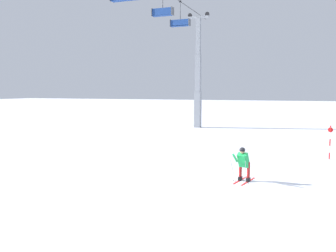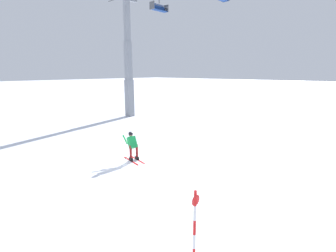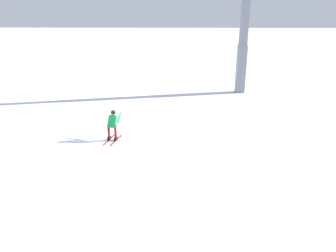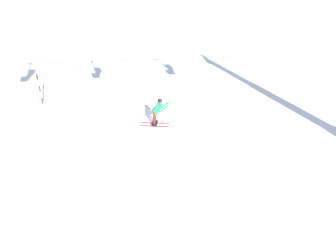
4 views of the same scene
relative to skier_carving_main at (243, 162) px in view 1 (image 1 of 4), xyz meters
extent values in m
plane|color=white|center=(-0.63, 0.04, -0.90)|extent=(260.00, 260.00, 0.00)
cube|color=red|center=(0.13, -0.22, -0.89)|extent=(1.60, 0.40, 0.01)
cube|color=black|center=(0.13, -0.22, -0.81)|extent=(0.30, 0.16, 0.16)
cylinder|color=maroon|center=(0.13, -0.22, -0.38)|extent=(0.13, 0.13, 0.69)
cube|color=red|center=(0.20, 0.15, -0.89)|extent=(1.60, 0.40, 0.01)
cube|color=black|center=(0.20, 0.15, -0.81)|extent=(0.30, 0.16, 0.16)
cylinder|color=maroon|center=(0.20, 0.15, -0.38)|extent=(0.13, 0.13, 0.69)
cube|color=green|center=(0.02, 0.00, 0.07)|extent=(0.60, 0.52, 0.68)
sphere|color=#997051|center=(-0.13, 0.03, 0.49)|extent=(0.23, 0.23, 0.23)
sphere|color=black|center=(-0.13, 0.03, 0.52)|extent=(0.25, 0.25, 0.25)
cylinder|color=green|center=(-0.40, -0.16, 0.19)|extent=(0.52, 0.18, 0.45)
cylinder|color=gray|center=(-0.46, -0.19, -0.44)|extent=(0.48, 0.05, 1.19)
cylinder|color=black|center=(-0.29, -0.27, -0.85)|extent=(0.07, 0.07, 0.01)
cylinder|color=green|center=(-0.31, 0.30, 0.19)|extent=(0.52, 0.18, 0.45)
cylinder|color=gray|center=(-0.35, 0.35, -0.44)|extent=(0.44, 0.23, 1.19)
cylinder|color=black|center=(-0.17, 0.36, -0.85)|extent=(0.07, 0.07, 0.01)
cube|color=gray|center=(21.44, 8.56, 1.03)|extent=(0.65, 0.65, 3.86)
cube|color=gray|center=(21.44, 8.56, 4.88)|extent=(0.55, 0.55, 3.86)
cube|color=gray|center=(21.44, 8.56, 8.74)|extent=(0.44, 0.44, 3.86)
cube|color=gray|center=(21.44, 8.56, 10.76)|extent=(0.28, 2.24, 0.18)
cylinder|color=black|center=(21.44, 9.51, 11.01)|extent=(0.10, 0.44, 0.44)
cylinder|color=black|center=(21.44, 7.62, 11.01)|extent=(0.10, 0.44, 0.44)
cube|color=navy|center=(5.28, 8.56, 8.82)|extent=(0.45, 1.93, 0.06)
cube|color=navy|center=(11.55, 8.56, 9.04)|extent=(0.45, 1.70, 0.06)
cube|color=navy|center=(11.35, 8.56, 9.32)|extent=(0.06, 1.70, 0.55)
cylinder|color=#4C4F54|center=(11.85, 8.56, 9.34)|extent=(0.04, 1.62, 0.04)
cube|color=#4C4F54|center=(11.55, 9.42, 9.32)|extent=(0.57, 0.05, 0.63)
cube|color=#4C4F54|center=(11.55, 7.71, 9.32)|extent=(0.57, 0.05, 0.63)
cube|color=black|center=(15.72, 8.56, 11.07)|extent=(0.20, 0.16, 0.14)
cylinder|color=#4C4F54|center=(15.72, 8.56, 10.26)|extent=(0.07, 0.07, 1.61)
cube|color=navy|center=(15.72, 8.56, 8.91)|extent=(0.45, 1.78, 0.06)
cube|color=navy|center=(15.52, 8.56, 9.18)|extent=(0.06, 1.78, 0.55)
cylinder|color=#4C4F54|center=(16.02, 8.56, 9.21)|extent=(0.04, 1.69, 0.04)
cube|color=#4C4F54|center=(15.72, 9.46, 9.18)|extent=(0.57, 0.05, 0.63)
cube|color=#4C4F54|center=(15.72, 7.67, 9.18)|extent=(0.57, 0.05, 0.63)
cylinder|color=red|center=(7.06, -3.79, -0.70)|extent=(0.07, 0.07, 0.39)
cylinder|color=white|center=(7.06, -3.79, -0.31)|extent=(0.07, 0.07, 0.39)
cylinder|color=red|center=(7.06, -3.79, 0.08)|extent=(0.07, 0.07, 0.39)
cylinder|color=white|center=(7.06, -3.79, 0.48)|extent=(0.07, 0.07, 0.39)
cylinder|color=red|center=(7.06, -3.79, 0.87)|extent=(0.07, 0.07, 0.39)
cylinder|color=red|center=(7.07, -3.79, 0.82)|extent=(0.02, 0.28, 0.28)
camera|label=1|loc=(-15.41, -2.58, 3.09)|focal=38.11mm
camera|label=2|loc=(10.31, -8.27, 3.85)|focal=26.83mm
camera|label=3|loc=(15.77, 3.31, 5.42)|focal=34.50mm
camera|label=4|loc=(1.01, 14.36, 6.57)|focal=31.67mm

